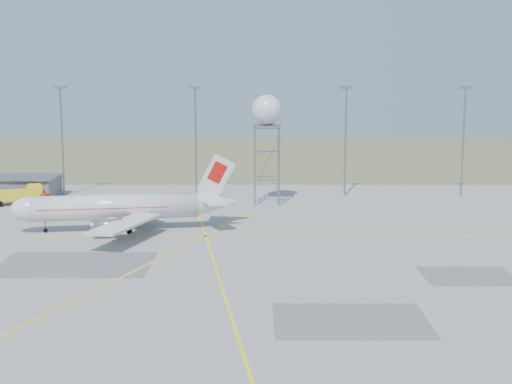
{
  "coord_description": "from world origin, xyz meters",
  "views": [
    {
      "loc": [
        1.56,
        -66.85,
        21.5
      ],
      "look_at": [
        1.33,
        40.0,
        4.74
      ],
      "focal_mm": 50.0,
      "sensor_mm": 36.0,
      "label": 1
    }
  ],
  "objects_px": {
    "baggage_tug": "(48,201)",
    "radar_tower": "(267,143)",
    "airliner_main": "(120,207)",
    "fire_truck": "(19,195)"
  },
  "relations": [
    {
      "from": "fire_truck",
      "to": "baggage_tug",
      "type": "xyz_separation_m",
      "value": [
        5.23,
        -0.61,
        -0.89
      ]
    },
    {
      "from": "baggage_tug",
      "to": "radar_tower",
      "type": "bearing_deg",
      "value": 32.74
    },
    {
      "from": "airliner_main",
      "to": "baggage_tug",
      "type": "xyz_separation_m",
      "value": [
        -16.75,
        21.14,
        -2.63
      ]
    },
    {
      "from": "radar_tower",
      "to": "fire_truck",
      "type": "height_order",
      "value": "radar_tower"
    },
    {
      "from": "airliner_main",
      "to": "radar_tower",
      "type": "distance_m",
      "value": 32.07
    },
    {
      "from": "airliner_main",
      "to": "baggage_tug",
      "type": "bearing_deg",
      "value": -60.92
    },
    {
      "from": "airliner_main",
      "to": "radar_tower",
      "type": "relative_size",
      "value": 1.69
    },
    {
      "from": "baggage_tug",
      "to": "airliner_main",
      "type": "bearing_deg",
      "value": -21.09
    },
    {
      "from": "fire_truck",
      "to": "baggage_tug",
      "type": "relative_size",
      "value": 2.99
    },
    {
      "from": "airliner_main",
      "to": "fire_truck",
      "type": "xyz_separation_m",
      "value": [
        -21.98,
        21.75,
        -1.74
      ]
    }
  ]
}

